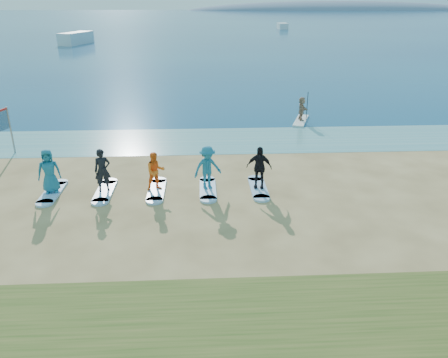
{
  "coord_description": "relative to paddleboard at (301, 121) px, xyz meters",
  "views": [
    {
      "loc": [
        0.6,
        -13.78,
        7.68
      ],
      "look_at": [
        1.45,
        2.0,
        1.1
      ],
      "focal_mm": 35.0,
      "sensor_mm": 36.0,
      "label": 1
    }
  ],
  "objects": [
    {
      "name": "ocean",
      "position": [
        -7.29,
        145.6,
        -0.05
      ],
      "size": [
        600.0,
        600.0,
        0.0
      ],
      "primitive_type": "plane",
      "color": "navy",
      "rests_on": "ground"
    },
    {
      "name": "surfboard_2",
      "position": [
        -8.65,
        -10.96,
        -0.01
      ],
      "size": [
        0.7,
        2.2,
        0.09
      ],
      "primitive_type": "cube",
      "color": "#97C0EB",
      "rests_on": "ground"
    },
    {
      "name": "paddleboarder",
      "position": [
        0.0,
        0.0,
        0.83
      ],
      "size": [
        0.52,
        1.44,
        1.53
      ],
      "primitive_type": "imported",
      "rotation": [
        0.0,
        0.0,
        1.62
      ],
      "color": "tan",
      "rests_on": "paddleboard"
    },
    {
      "name": "surfboard_1",
      "position": [
        -10.85,
        -10.96,
        -0.01
      ],
      "size": [
        0.7,
        2.2,
        0.09
      ],
      "primitive_type": "cube",
      "color": "#97C0EB",
      "rests_on": "ground"
    },
    {
      "name": "surfboard_4",
      "position": [
        -4.26,
        -10.96,
        -0.01
      ],
      "size": [
        0.7,
        2.2,
        0.09
      ],
      "primitive_type": "cube",
      "color": "#97C0EB",
      "rests_on": "ground"
    },
    {
      "name": "boat_offshore_a",
      "position": [
        -28.65,
        54.52,
        -0.06
      ],
      "size": [
        4.73,
        8.51,
        2.04
      ],
      "primitive_type": "cube",
      "rotation": [
        0.0,
        0.0,
        -0.27
      ],
      "color": "silver",
      "rests_on": "ground"
    },
    {
      "name": "surfboard_3",
      "position": [
        -6.46,
        -10.96,
        -0.01
      ],
      "size": [
        0.7,
        2.2,
        0.09
      ],
      "primitive_type": "cube",
      "color": "#97C0EB",
      "rests_on": "ground"
    },
    {
      "name": "surfboard_0",
      "position": [
        -13.05,
        -10.96,
        -0.01
      ],
      "size": [
        0.7,
        2.2,
        0.09
      ],
      "primitive_type": "cube",
      "color": "#97C0EB",
      "rests_on": "ground"
    },
    {
      "name": "student_4",
      "position": [
        -4.26,
        -10.96,
        0.95
      ],
      "size": [
        1.15,
        0.67,
        1.84
      ],
      "primitive_type": "imported",
      "rotation": [
        0.0,
        0.0,
        -0.22
      ],
      "color": "black",
      "rests_on": "surfboard_4"
    },
    {
      "name": "ground",
      "position": [
        -7.29,
        -14.4,
        -0.06
      ],
      "size": [
        600.0,
        600.0,
        0.0
      ],
      "primitive_type": "plane",
      "color": "tan",
      "rests_on": "ground"
    },
    {
      "name": "student_0",
      "position": [
        -13.05,
        -10.96,
        0.97
      ],
      "size": [
        1.03,
        0.79,
        1.87
      ],
      "primitive_type": "imported",
      "rotation": [
        0.0,
        0.0,
        0.23
      ],
      "color": "#1B6783",
      "rests_on": "surfboard_0"
    },
    {
      "name": "boat_offshore_b",
      "position": [
        15.43,
        93.54,
        -0.06
      ],
      "size": [
        2.33,
        5.14,
        1.48
      ],
      "primitive_type": "cube",
      "rotation": [
        0.0,
        0.0,
        0.01
      ],
      "color": "silver",
      "rests_on": "ground"
    },
    {
      "name": "student_1",
      "position": [
        -10.85,
        -10.96,
        0.95
      ],
      "size": [
        0.76,
        0.61,
        1.83
      ],
      "primitive_type": "imported",
      "rotation": [
        0.0,
        0.0,
        0.28
      ],
      "color": "black",
      "rests_on": "surfboard_1"
    },
    {
      "name": "student_2",
      "position": [
        -8.65,
        -10.96,
        0.86
      ],
      "size": [
        0.96,
        0.84,
        1.66
      ],
      "primitive_type": "imported",
      "rotation": [
        0.0,
        0.0,
        0.31
      ],
      "color": "orange",
      "rests_on": "surfboard_2"
    },
    {
      "name": "paddleboard",
      "position": [
        0.0,
        0.0,
        0.0
      ],
      "size": [
        1.67,
        3.06,
        0.12
      ],
      "primitive_type": "cube",
      "rotation": [
        0.0,
        0.0,
        -0.34
      ],
      "color": "silver",
      "rests_on": "ground"
    },
    {
      "name": "shallow_water",
      "position": [
        -7.29,
        -3.9,
        -0.05
      ],
      "size": [
        600.0,
        600.0,
        0.0
      ],
      "primitive_type": "plane",
      "color": "teal",
      "rests_on": "ground"
    },
    {
      "name": "student_3",
      "position": [
        -6.46,
        -10.96,
        0.98
      ],
      "size": [
        1.4,
        1.11,
        1.89
      ],
      "primitive_type": "imported",
      "rotation": [
        0.0,
        0.0,
        0.39
      ],
      "color": "#1D6C8C",
      "rests_on": "surfboard_3"
    },
    {
      "name": "island_ridge",
      "position": [
        87.71,
        285.6,
        -0.06
      ],
      "size": [
        220.0,
        56.0,
        18.0
      ],
      "primitive_type": "ellipsoid",
      "color": "slate",
      "rests_on": "ground"
    }
  ]
}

